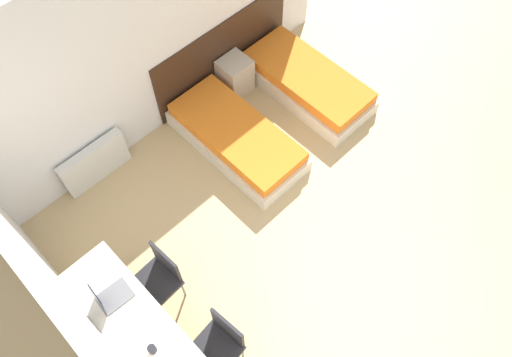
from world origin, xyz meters
TOP-DOWN VIEW (x-y plane):
  - ground_plane at (0.00, 0.00)m, footprint 20.00×20.00m
  - wall_back at (0.00, 3.94)m, footprint 5.63×0.05m
  - wall_left at (-2.34, 1.96)m, footprint 0.05×4.92m
  - headboard_panel at (1.08, 3.90)m, footprint 2.32×0.03m
  - bed_near_window at (0.40, 2.92)m, footprint 0.87×1.90m
  - bed_near_door at (1.75, 2.92)m, footprint 0.87×1.90m
  - nightstand at (1.08, 3.68)m, footprint 0.41×0.38m
  - radiator at (-1.17, 3.82)m, footprint 0.89×0.12m
  - desk at (-2.03, 1.55)m, footprint 0.57×2.20m
  - chair_near_laptop at (-1.55, 2.03)m, footprint 0.46×0.46m
  - chair_near_notebook at (-1.55, 1.08)m, footprint 0.48×0.48m
  - laptop at (-2.06, 2.08)m, footprint 0.35×0.26m
  - mug at (-2.05, 1.42)m, footprint 0.08×0.08m

SIDE VIEW (x-z plane):
  - ground_plane at x=0.00m, z-range 0.00..0.00m
  - bed_near_window at x=0.40m, z-range -0.01..0.39m
  - bed_near_door at x=1.75m, z-range -0.01..0.39m
  - nightstand at x=1.08m, z-range 0.00..0.53m
  - radiator at x=-1.17m, z-range 0.00..0.58m
  - chair_near_laptop at x=-1.55m, z-range 0.05..0.94m
  - chair_near_notebook at x=-1.55m, z-range 0.05..0.94m
  - headboard_panel at x=1.08m, z-range 0.00..1.05m
  - desk at x=-2.03m, z-range 0.21..0.95m
  - mug at x=-2.05m, z-range 0.73..0.82m
  - laptop at x=-2.06m, z-range 0.63..0.97m
  - wall_back at x=0.00m, z-range 0.00..2.70m
  - wall_left at x=-2.34m, z-range 0.00..2.70m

